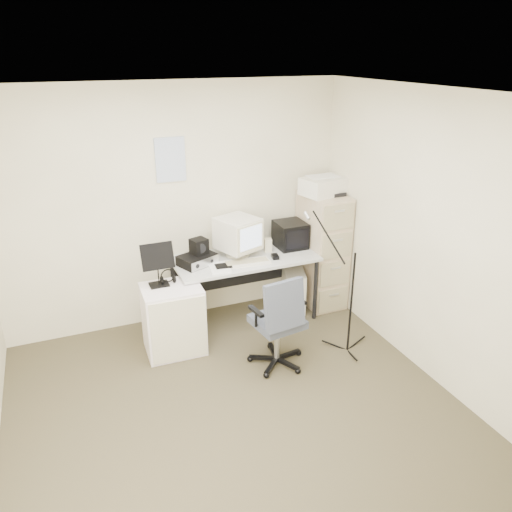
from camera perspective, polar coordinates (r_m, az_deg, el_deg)
name	(u,v)px	position (r m, az deg, el deg)	size (l,w,h in m)	color
floor	(238,415)	(4.29, -2.02, -17.65)	(3.60, 3.60, 0.01)	#443C2C
ceiling	(233,95)	(3.28, -2.64, 17.89)	(3.60, 3.60, 0.01)	white
wall_back	(175,208)	(5.23, -9.22, 5.48)	(3.60, 0.02, 2.50)	beige
wall_front	(387,446)	(2.28, 14.78, -20.23)	(3.60, 0.02, 2.50)	beige
wall_right	(434,242)	(4.50, 19.71, 1.56)	(0.02, 3.60, 2.50)	beige
wall_calendar	(170,160)	(5.09, -9.77, 10.80)	(0.30, 0.02, 0.44)	white
filing_cabinet	(322,250)	(5.70, 7.54, 0.66)	(0.40, 0.60, 1.30)	#C0B09A
printer	(325,186)	(5.48, 7.85, 7.94)	(0.48, 0.33, 0.19)	silver
desk	(245,288)	(5.41, -1.25, -3.69)	(1.50, 0.70, 0.73)	silver
crt_monitor	(238,237)	(5.24, -2.11, 2.18)	(0.37, 0.39, 0.41)	silver
crt_tv	(290,235)	(5.50, 3.93, 2.47)	(0.31, 0.33, 0.28)	black
desk_speaker	(268,245)	(5.39, 1.37, 1.26)	(0.08, 0.08, 0.14)	beige
keyboard	(247,262)	(5.10, -1.04, -0.75)	(0.47, 0.17, 0.03)	silver
mouse	(275,257)	(5.24, 2.19, -0.06)	(0.07, 0.11, 0.03)	black
radio_receiver	(197,260)	(5.11, -6.74, -0.41)	(0.36, 0.26, 0.10)	black
radio_speaker	(199,246)	(5.10, -6.54, 1.13)	(0.15, 0.14, 0.15)	black
papers	(220,268)	(5.00, -4.17, -1.34)	(0.20, 0.27, 0.02)	white
pc_tower	(293,288)	(5.74, 4.31, -3.63)	(0.22, 0.50, 0.46)	silver
office_chair	(277,320)	(4.61, 2.45, -7.30)	(0.54, 0.54, 0.94)	#424653
side_cart	(173,319)	(4.93, -9.43, -7.14)	(0.55, 0.44, 0.69)	white
music_stand	(157,264)	(4.74, -11.20, -0.90)	(0.30, 0.16, 0.44)	black
headphones	(168,278)	(4.84, -10.03, -2.54)	(0.15, 0.15, 0.03)	black
mic_stand	(352,288)	(4.79, 10.97, -3.63)	(0.02, 0.02, 1.36)	black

